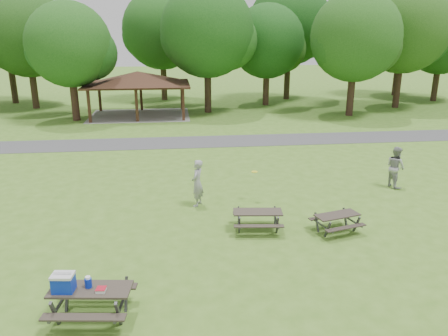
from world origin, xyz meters
The scene contains 20 objects.
ground centered at (0.00, 0.00, 0.00)m, with size 160.00×160.00×0.00m, color #467321.
asphalt_path centered at (0.00, 14.00, 0.01)m, with size 120.00×3.20×0.02m, color #424244.
pavilion centered at (-4.00, 24.00, 3.06)m, with size 8.60×7.01×3.76m.
tree_row_c centered at (-13.90, 29.03, 6.54)m, with size 8.19×7.80×10.67m.
tree_row_d centered at (-8.92, 22.53, 5.77)m, with size 6.93×6.60×9.27m.
tree_row_e centered at (2.10, 25.03, 6.78)m, with size 8.40×8.00×11.02m.
tree_row_f centered at (8.09, 28.53, 5.84)m, with size 7.35×7.00×9.55m.
tree_row_g centered at (14.09, 22.03, 6.33)m, with size 7.77×7.40×10.25m.
tree_row_h centered at (20.10, 25.53, 7.03)m, with size 8.61×8.20×11.37m.
tree_row_i centered at (26.08, 29.03, 5.91)m, with size 7.14×6.80×9.52m.
tree_deep_a centered at (-16.90, 32.53, 7.13)m, with size 8.40×8.00×11.38m.
tree_deep_b centered at (-1.90, 33.03, 6.89)m, with size 8.40×8.00×11.13m.
tree_deep_c centered at (11.10, 32.03, 7.44)m, with size 8.82×8.40×11.90m.
tree_deep_d centered at (24.10, 33.53, 7.03)m, with size 8.40×8.00×11.27m.
picnic_table_near centered at (-3.50, -4.15, 0.80)m, with size 2.20×1.85×1.40m.
picnic_table_middle centered at (1.82, 0.43, 0.56)m, with size 1.90×1.59×0.77m.
picnic_table_far centered at (4.64, -0.03, 0.51)m, with size 1.89×1.66×0.70m.
frisbee_in_flight centered at (2.23, 3.38, 1.28)m, with size 0.35×0.35×0.02m.
frisbee_thrower centered at (-0.22, 3.05, 0.99)m, with size 0.72×0.47×1.97m, color #939395.
frisbee_catcher centered at (9.04, 4.31, 0.96)m, with size 0.94×0.73×1.93m, color #9C9C9E.
Camera 1 is at (-1.08, -13.92, 6.96)m, focal length 35.00 mm.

